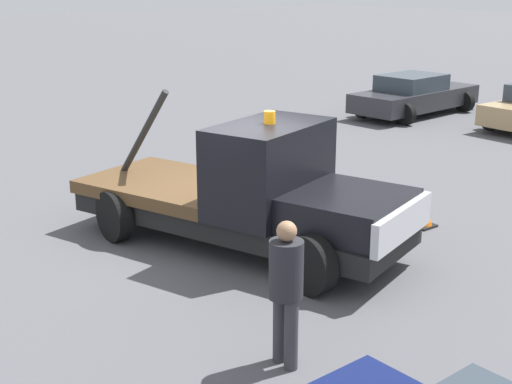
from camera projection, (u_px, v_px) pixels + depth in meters
The scene contains 5 objects.
ground_plane at pixel (238, 245), 12.07m from camera, with size 160.00×160.00×0.00m, color #545459.
tow_truck at pixel (255, 196), 11.61m from camera, with size 6.18×3.66×2.51m.
person_near_truck at pixel (286, 284), 8.04m from camera, with size 0.39×0.39×1.77m.
parked_car_charcoal at pixel (414, 95), 23.29m from camera, with size 2.59×4.98×1.34m.
traffic_cone at pixel (423, 213), 12.88m from camera, with size 0.40×0.40×0.55m.
Camera 1 is at (9.01, -6.82, 4.34)m, focal length 50.00 mm.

